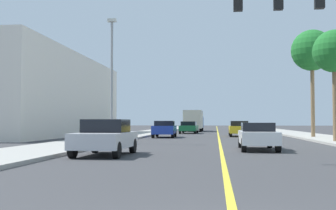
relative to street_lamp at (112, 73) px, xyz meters
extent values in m
plane|color=#38383A|center=(6.81, 20.79, -4.47)|extent=(192.00, 192.00, 0.00)
cube|color=#9E9B93|center=(-1.44, 20.79, -4.39)|extent=(3.89, 168.00, 0.15)
cube|color=#9E9B93|center=(15.06, 20.79, -4.39)|extent=(3.89, 168.00, 0.15)
cube|color=yellow|center=(6.81, 20.79, -4.46)|extent=(0.16, 144.00, 0.01)
cube|color=silver|center=(-12.86, 13.51, -0.56)|extent=(13.36, 26.46, 7.82)
cylinder|color=gray|center=(0.00, 0.00, -0.55)|extent=(0.16, 0.16, 7.54)
cube|color=beige|center=(0.00, 0.00, 3.37)|extent=(0.56, 0.28, 0.20)
cylinder|color=brown|center=(14.09, 1.64, -1.46)|extent=(0.33, 0.33, 5.72)
sphere|color=#1E6B28|center=(14.09, 1.64, 1.40)|extent=(2.72, 2.72, 2.72)
cone|color=#1E6B28|center=(13.44, 2.13, 1.20)|extent=(1.14, 1.39, 1.34)
cone|color=#1E6B28|center=(13.39, 1.22, 1.20)|extent=(0.90, 1.14, 1.35)
cylinder|color=brown|center=(14.40, 9.14, -0.79)|extent=(0.31, 0.31, 7.05)
sphere|color=#1E6B28|center=(14.40, 9.14, 2.74)|extent=(3.35, 3.35, 3.35)
cone|color=#1E6B28|center=(15.39, 9.00, 2.54)|extent=(0.62, 1.72, 1.55)
cone|color=#1E6B28|center=(14.27, 10.14, 2.54)|extent=(1.85, 0.68, 1.43)
cone|color=#1E6B28|center=(13.40, 9.25, 2.54)|extent=(0.57, 1.54, 1.84)
cone|color=#1E6B28|center=(14.24, 8.15, 2.54)|extent=(1.80, 0.70, 1.62)
cube|color=white|center=(8.58, -4.98, -3.85)|extent=(1.77, 4.42, 0.59)
cube|color=black|center=(8.58, -4.92, -3.35)|extent=(1.53, 1.92, 0.42)
cylinder|color=black|center=(7.85, -3.32, -4.15)|extent=(0.23, 0.64, 0.64)
cylinder|color=black|center=(9.36, -3.34, -4.15)|extent=(0.23, 0.64, 0.64)
cylinder|color=black|center=(7.81, -6.61, -4.15)|extent=(0.23, 0.64, 0.64)
cylinder|color=black|center=(9.31, -6.63, -4.15)|extent=(0.23, 0.64, 0.64)
cube|color=gold|center=(8.68, 13.47, -3.82)|extent=(1.80, 4.58, 0.65)
cube|color=black|center=(8.68, 13.12, -3.27)|extent=(1.57, 2.28, 0.46)
cylinder|color=black|center=(7.91, 15.21, -4.15)|extent=(0.23, 0.64, 0.64)
cylinder|color=black|center=(9.48, 15.20, -4.15)|extent=(0.23, 0.64, 0.64)
cylinder|color=black|center=(7.88, 11.75, -4.15)|extent=(0.23, 0.64, 0.64)
cylinder|color=black|center=(9.45, 11.73, -4.15)|extent=(0.23, 0.64, 0.64)
cube|color=#1E389E|center=(2.13, 10.10, -3.80)|extent=(1.95, 4.22, 0.70)
cube|color=black|center=(2.13, 10.08, -3.24)|extent=(1.67, 1.87, 0.42)
cylinder|color=black|center=(2.99, 8.58, -4.15)|extent=(0.24, 0.65, 0.64)
cylinder|color=black|center=(1.36, 8.54, -4.15)|extent=(0.24, 0.65, 0.64)
cylinder|color=black|center=(2.91, 11.65, -4.15)|extent=(0.24, 0.65, 0.64)
cylinder|color=black|center=(1.27, 11.61, -4.15)|extent=(0.24, 0.65, 0.64)
cube|color=#BCBCC1|center=(2.04, -9.02, -3.84)|extent=(1.97, 3.95, 0.62)
cube|color=black|center=(2.05, -8.87, -3.26)|extent=(1.71, 1.68, 0.54)
cylinder|color=black|center=(2.88, -10.44, -4.15)|extent=(0.23, 0.64, 0.64)
cylinder|color=black|center=(1.17, -10.41, -4.15)|extent=(0.23, 0.64, 0.64)
cylinder|color=black|center=(2.92, -7.62, -4.15)|extent=(0.23, 0.64, 0.64)
cylinder|color=black|center=(1.20, -7.59, -4.15)|extent=(0.23, 0.64, 0.64)
cube|color=#196638|center=(3.47, 22.25, -3.85)|extent=(2.02, 4.60, 0.60)
cube|color=black|center=(3.46, 21.98, -3.32)|extent=(1.72, 2.00, 0.47)
cylinder|color=black|center=(2.67, 24.00, -4.15)|extent=(0.24, 0.65, 0.64)
cylinder|color=black|center=(4.36, 23.95, -4.15)|extent=(0.24, 0.65, 0.64)
cylinder|color=black|center=(2.58, 20.56, -4.15)|extent=(0.24, 0.65, 0.64)
cylinder|color=black|center=(4.27, 20.51, -4.15)|extent=(0.24, 0.65, 0.64)
cube|color=#194799|center=(3.52, 36.09, -3.22)|extent=(2.42, 2.45, 1.60)
cube|color=beige|center=(3.48, 31.75, -2.80)|extent=(2.45, 6.26, 2.44)
cylinder|color=black|center=(2.47, 36.10, -4.02)|extent=(0.29, 0.90, 0.90)
cylinder|color=black|center=(4.57, 36.08, -4.02)|extent=(0.29, 0.90, 0.90)
cylinder|color=black|center=(2.42, 30.20, -4.02)|extent=(0.29, 0.90, 0.90)
cylinder|color=black|center=(4.52, 30.18, -4.02)|extent=(0.29, 0.90, 0.90)
camera|label=1|loc=(6.55, -25.61, -3.08)|focal=44.34mm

